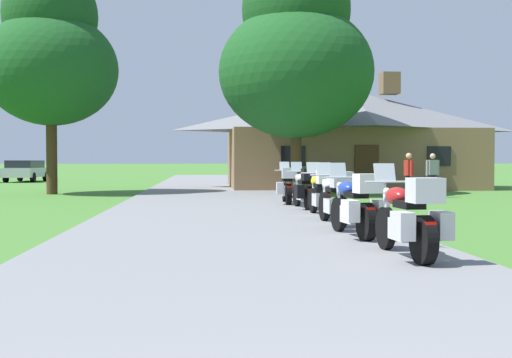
# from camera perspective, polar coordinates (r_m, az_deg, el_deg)

# --- Properties ---
(ground_plane) EXTENTS (500.00, 500.00, 0.00)m
(ground_plane) POSITION_cam_1_polar(r_m,az_deg,el_deg) (21.17, -3.09, -2.12)
(ground_plane) COLOR #42752D
(asphalt_driveway) EXTENTS (6.40, 80.00, 0.06)m
(asphalt_driveway) POSITION_cam_1_polar(r_m,az_deg,el_deg) (19.18, -2.92, -2.43)
(asphalt_driveway) COLOR slate
(asphalt_driveway) RESTS_ON ground
(motorcycle_red_nearest_to_camera) EXTENTS (0.77, 2.08, 1.30)m
(motorcycle_red_nearest_to_camera) POSITION_cam_1_polar(r_m,az_deg,el_deg) (8.91, 13.57, -3.48)
(motorcycle_red_nearest_to_camera) COLOR black
(motorcycle_red_nearest_to_camera) RESTS_ON asphalt_driveway
(motorcycle_blue_second_in_row) EXTENTS (0.86, 2.08, 1.30)m
(motorcycle_blue_second_in_row) POSITION_cam_1_polar(r_m,az_deg,el_deg) (11.22, 8.96, -2.40)
(motorcycle_blue_second_in_row) COLOR black
(motorcycle_blue_second_in_row) RESTS_ON asphalt_driveway
(motorcycle_white_third_in_row) EXTENTS (0.66, 2.08, 1.30)m
(motorcycle_white_third_in_row) POSITION_cam_1_polar(r_m,az_deg,el_deg) (13.41, 6.98, -1.68)
(motorcycle_white_third_in_row) COLOR black
(motorcycle_white_third_in_row) RESTS_ON asphalt_driveway
(motorcycle_yellow_fourth_in_row) EXTENTS (0.66, 2.08, 1.30)m
(motorcycle_yellow_fourth_in_row) POSITION_cam_1_polar(r_m,az_deg,el_deg) (15.48, 5.77, -1.23)
(motorcycle_yellow_fourth_in_row) COLOR black
(motorcycle_yellow_fourth_in_row) RESTS_ON asphalt_driveway
(motorcycle_silver_fifth_in_row) EXTENTS (0.82, 2.08, 1.30)m
(motorcycle_silver_fifth_in_row) POSITION_cam_1_polar(r_m,az_deg,el_deg) (17.74, 4.39, -0.89)
(motorcycle_silver_fifth_in_row) COLOR black
(motorcycle_silver_fifth_in_row) RESTS_ON asphalt_driveway
(motorcycle_black_farthest_in_row) EXTENTS (0.76, 2.08, 1.30)m
(motorcycle_black_farthest_in_row) POSITION_cam_1_polar(r_m,az_deg,el_deg) (19.76, 2.81, -0.63)
(motorcycle_black_farthest_in_row) COLOR black
(motorcycle_black_farthest_in_row) RESTS_ON asphalt_driveway
(stone_lodge) EXTENTS (12.72, 8.01, 5.89)m
(stone_lodge) POSITION_cam_1_polar(r_m,az_deg,el_deg) (32.97, 8.22, 3.69)
(stone_lodge) COLOR brown
(stone_lodge) RESTS_ON ground
(bystander_gray_shirt_near_lodge) EXTENTS (0.55, 0.27, 1.67)m
(bystander_gray_shirt_near_lodge) POSITION_cam_1_polar(r_m,az_deg,el_deg) (24.89, 15.50, 0.53)
(bystander_gray_shirt_near_lodge) COLOR navy
(bystander_gray_shirt_near_lodge) RESTS_ON ground
(bystander_red_shirt_beside_signpost) EXTENTS (0.25, 0.55, 1.67)m
(bystander_red_shirt_beside_signpost) POSITION_cam_1_polar(r_m,az_deg,el_deg) (23.44, 13.48, 0.48)
(bystander_red_shirt_beside_signpost) COLOR black
(bystander_red_shirt_beside_signpost) RESTS_ON ground
(tree_by_lodge_front) EXTENTS (6.29, 6.29, 9.86)m
(tree_by_lodge_front) POSITION_cam_1_polar(r_m,az_deg,el_deg) (26.43, 3.60, 11.10)
(tree_by_lodge_front) COLOR #422D19
(tree_by_lodge_front) RESTS_ON ground
(tree_left_near) EXTENTS (5.47, 5.47, 9.40)m
(tree_left_near) POSITION_cam_1_polar(r_m,az_deg,el_deg) (28.02, -17.87, 10.65)
(tree_left_near) COLOR #422D19
(tree_left_near) RESTS_ON ground
(parked_silver_suv_far_left) EXTENTS (2.01, 4.65, 1.40)m
(parked_silver_suv_far_left) POSITION_cam_1_polar(r_m,az_deg,el_deg) (44.41, -19.87, 0.77)
(parked_silver_suv_far_left) COLOR #ADAFB7
(parked_silver_suv_far_left) RESTS_ON ground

